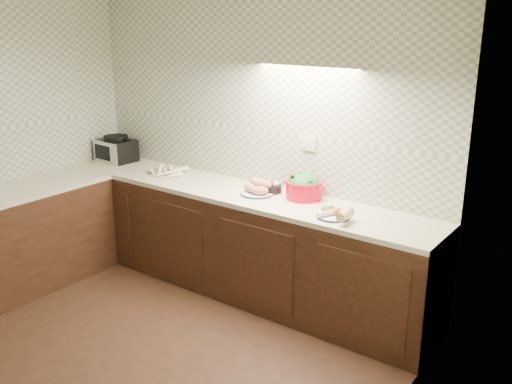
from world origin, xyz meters
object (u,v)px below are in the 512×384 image
Objects in this scene: parsnip_pile at (165,172)px; toaster_oven at (116,149)px; dutch_oven at (304,187)px; veg_plate at (339,213)px; sweet_potato_plate at (258,189)px; onion_bowl at (271,187)px.

toaster_oven is at bearing 172.88° from parsnip_pile.
dutch_oven is 1.19× the size of veg_plate.
veg_plate is (2.62, -0.18, -0.08)m from toaster_oven.
sweet_potato_plate is 0.83m from veg_plate.
parsnip_pile is 1.40m from dutch_oven.
veg_plate is at bearing -1.04° from toaster_oven.
onion_bowl reaches higher than parsnip_pile.
sweet_potato_plate is (1.80, -0.05, -0.07)m from toaster_oven.
toaster_oven is at bearing -178.50° from dutch_oven.
dutch_oven reaches higher than veg_plate.
parsnip_pile is 1.15× the size of veg_plate.
onion_bowl is (0.06, 0.11, 0.00)m from sweet_potato_plate.
parsnip_pile is at bearing 177.45° from veg_plate.
onion_bowl is 0.31m from dutch_oven.
toaster_oven is 1.80m from sweet_potato_plate.
onion_bowl is at bearing 162.72° from veg_plate.
sweet_potato_plate reaches higher than veg_plate.
toaster_oven reaches higher than veg_plate.
parsnip_pile is at bearing -4.26° from toaster_oven.
toaster_oven reaches higher than sweet_potato_plate.
sweet_potato_plate is at bearing -160.53° from dutch_oven.
dutch_oven is 0.53m from veg_plate.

